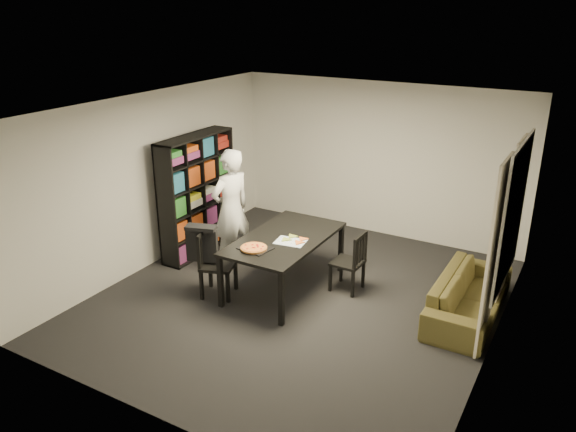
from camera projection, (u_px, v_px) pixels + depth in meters
The scene contains 16 objects.
room at pixel (300, 209), 7.20m from camera, with size 5.01×5.51×2.61m.
window_pane at pixel (514, 214), 6.46m from camera, with size 0.02×1.40×1.60m, color black.
window_frame at pixel (513, 214), 6.46m from camera, with size 0.03×1.52×1.72m, color white.
curtain_left at pixel (493, 257), 6.20m from camera, with size 0.03×0.70×2.25m, color beige.
curtain_right at pixel (510, 226), 7.05m from camera, with size 0.03×0.70×2.25m, color beige.
bookshelf at pixel (198, 195), 8.81m from camera, with size 0.35×1.50×1.90m, color black.
dining_table at pixel (284, 242), 7.70m from camera, with size 1.03×1.85×0.77m.
chair_left at pixel (212, 259), 7.60m from camera, with size 0.55×0.55×0.93m.
chair_right at pixel (353, 259), 7.69m from camera, with size 0.41×0.41×0.86m.
draped_jacket at pixel (202, 242), 7.54m from camera, with size 0.45×0.30×0.51m.
person at pixel (231, 210), 8.27m from camera, with size 0.67×0.44×1.84m, color silver.
baking_tray at pixel (255, 248), 7.33m from camera, with size 0.40×0.32×0.01m, color black.
pepperoni_pizza at pixel (254, 248), 7.29m from camera, with size 0.35×0.35×0.03m.
kitchen_towel at pixel (290, 242), 7.53m from camera, with size 0.40×0.30×0.01m, color white.
pizza_slices at pixel (295, 239), 7.58m from camera, with size 0.37×0.31×0.01m, color #E1C346, non-canonical shape.
sofa at pixel (469, 296), 7.17m from camera, with size 1.88×0.73×0.55m, color #41421A.
Camera 1 is at (3.22, -5.93, 3.80)m, focal length 35.00 mm.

